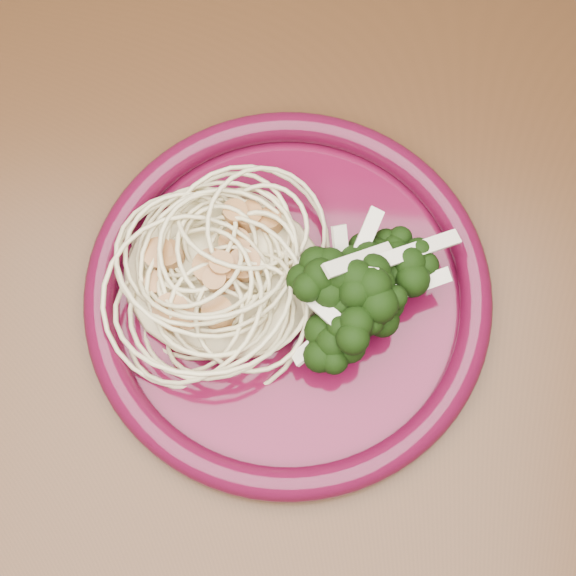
{
  "coord_description": "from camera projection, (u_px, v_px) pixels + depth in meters",
  "views": [
    {
      "loc": [
        -0.02,
        -0.1,
        1.25
      ],
      "look_at": [
        -0.03,
        0.07,
        0.77
      ],
      "focal_mm": 50.0,
      "sensor_mm": 36.0,
      "label": 1
    }
  ],
  "objects": [
    {
      "name": "scallop_cluster",
      "position": [
        219.0,
        252.0,
        0.48
      ],
      "size": [
        0.13,
        0.13,
        0.04
      ],
      "primitive_type": null,
      "rotation": [
        0.0,
        0.0,
        -0.19
      ],
      "color": "#A97440",
      "rests_on": "spaghetti_pile"
    },
    {
      "name": "spaghetti_pile",
      "position": [
        223.0,
        271.0,
        0.51
      ],
      "size": [
        0.15,
        0.14,
        0.03
      ],
      "primitive_type": "ellipsoid",
      "rotation": [
        0.0,
        0.0,
        -0.19
      ],
      "color": "beige",
      "rests_on": "dinner_plate"
    },
    {
      "name": "dinner_plate",
      "position": [
        288.0,
        293.0,
        0.52
      ],
      "size": [
        0.31,
        0.31,
        0.02
      ],
      "rotation": [
        0.0,
        0.0,
        -0.19
      ],
      "color": "#4D0921",
      "rests_on": "dining_table"
    },
    {
      "name": "broccoli_pile",
      "position": [
        370.0,
        305.0,
        0.5
      ],
      "size": [
        0.1,
        0.14,
        0.04
      ],
      "primitive_type": "ellipsoid",
      "rotation": [
        0.0,
        0.0,
        -0.19
      ],
      "color": "black",
      "rests_on": "dinner_plate"
    },
    {
      "name": "dining_table",
      "position": [
        321.0,
        425.0,
        0.6
      ],
      "size": [
        1.2,
        0.8,
        0.75
      ],
      "color": "#472814",
      "rests_on": "ground"
    },
    {
      "name": "onion_garnish",
      "position": [
        374.0,
        290.0,
        0.47
      ],
      "size": [
        0.07,
        0.09,
        0.05
      ],
      "primitive_type": null,
      "rotation": [
        0.0,
        0.0,
        -0.19
      ],
      "color": "beige",
      "rests_on": "broccoli_pile"
    }
  ]
}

